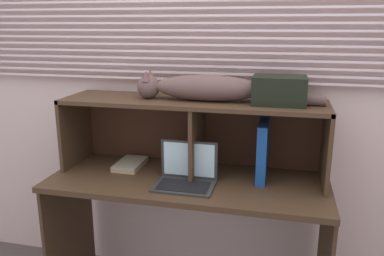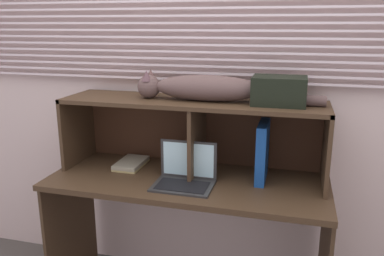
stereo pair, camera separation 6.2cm
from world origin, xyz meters
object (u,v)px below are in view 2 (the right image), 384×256
object	(u,v)px
laptop	(185,176)
book_stack	(131,163)
binder_upright	(262,151)
storage_box	(279,91)
cat	(204,88)

from	to	relation	value
laptop	book_stack	world-z (taller)	laptop
binder_upright	storage_box	size ratio (longest dim) A/B	1.17
laptop	book_stack	bearing A→B (deg)	155.36
book_stack	storage_box	xyz separation A→B (m)	(0.81, 0.00, 0.46)
book_stack	cat	bearing A→B (deg)	0.27
book_stack	storage_box	world-z (taller)	storage_box
binder_upright	storage_box	bearing A→B (deg)	0.00
laptop	storage_box	world-z (taller)	storage_box
book_stack	storage_box	distance (m)	0.93
binder_upright	book_stack	bearing A→B (deg)	-179.84
laptop	binder_upright	distance (m)	0.42
cat	storage_box	bearing A→B (deg)	0.00
laptop	binder_upright	world-z (taller)	binder_upright
book_stack	storage_box	bearing A→B (deg)	0.14
cat	book_stack	xyz separation A→B (m)	(-0.43, -0.00, -0.46)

